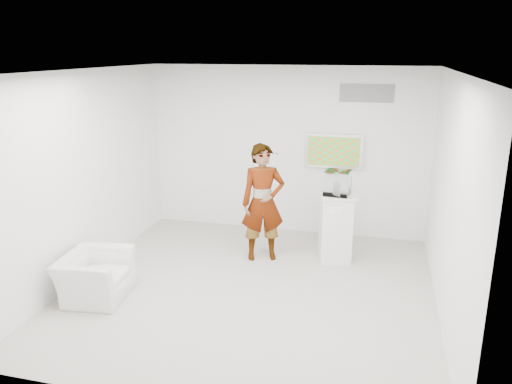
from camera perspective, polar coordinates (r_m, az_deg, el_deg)
room at (r=6.63m, az=-0.62°, el=0.58°), size 5.01×5.01×3.00m
tv at (r=8.83m, az=8.88°, el=4.65°), size 1.00×0.08×0.60m
logo_decal at (r=8.69m, az=12.54°, el=10.95°), size 0.90×0.02×0.30m
person at (r=7.85m, az=0.80°, el=-1.23°), size 0.80×0.66×1.87m
armchair at (r=7.19m, az=-17.92°, el=-9.13°), size 0.92×1.02×0.61m
pedestal at (r=8.03m, az=9.08°, el=-4.00°), size 0.63×0.63×1.09m
floor_uplight at (r=9.02m, az=8.83°, el=-4.51°), size 0.21×0.21×0.26m
vitrine at (r=7.81m, az=9.31°, el=1.04°), size 0.41×0.41×0.37m
console at (r=7.83m, az=9.28°, el=0.46°), size 0.12×0.15×0.21m
wii_remote at (r=7.84m, az=2.50°, el=4.40°), size 0.11×0.12×0.03m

